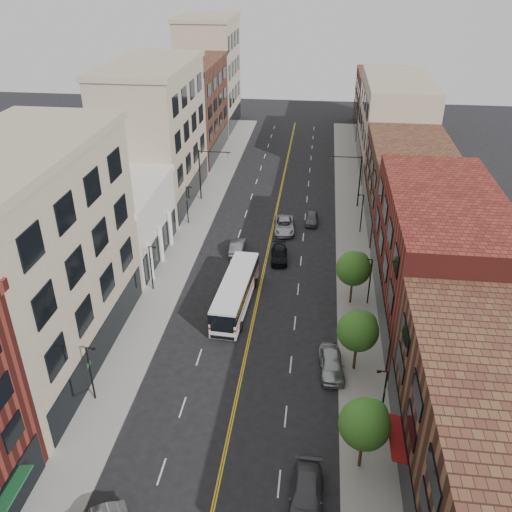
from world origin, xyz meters
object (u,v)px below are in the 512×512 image
at_px(car_lane_behind, 237,247).
at_px(car_parked_far, 331,364).
at_px(car_parked_mid, 306,496).
at_px(car_lane_a, 279,255).
at_px(car_lane_c, 312,218).
at_px(car_lane_b, 284,225).
at_px(city_bus, 236,291).

bearing_deg(car_lane_behind, car_parked_far, 118.24).
bearing_deg(car_parked_mid, car_lane_a, 98.99).
height_order(car_parked_mid, car_parked_far, car_parked_far).
height_order(car_parked_mid, car_lane_behind, car_parked_mid).
bearing_deg(car_lane_c, car_lane_a, -107.87).
bearing_deg(car_lane_behind, car_parked_mid, 105.23).
height_order(car_lane_a, car_lane_c, car_lane_c).
distance_m(car_lane_a, car_lane_b, 7.49).
relative_size(car_lane_a, car_lane_c, 1.14).
xyz_separation_m(car_parked_mid, car_lane_c, (-0.92, 41.47, -0.09)).
height_order(car_lane_a, car_lane_b, car_lane_b).
distance_m(city_bus, car_lane_b, 17.66).
relative_size(car_parked_mid, car_parked_far, 1.08).
relative_size(car_parked_mid, car_lane_behind, 1.22).
xyz_separation_m(city_bus, car_lane_c, (6.88, 19.98, -1.06)).
distance_m(car_parked_mid, car_lane_b, 39.01).
relative_size(car_lane_b, car_lane_c, 1.37).
xyz_separation_m(car_parked_mid, car_lane_a, (-4.30, 31.29, -0.10)).
relative_size(car_parked_far, car_lane_c, 1.22).
xyz_separation_m(car_parked_mid, car_parked_far, (1.60, 12.84, 0.06)).
distance_m(car_parked_far, car_lane_b, 26.59).
relative_size(car_parked_mid, car_lane_c, 1.32).
relative_size(city_bus, car_lane_b, 2.16).
xyz_separation_m(car_lane_a, car_lane_b, (0.00, 7.49, 0.10)).
relative_size(city_bus, car_parked_far, 2.43).
relative_size(car_lane_a, car_lane_b, 0.83).
bearing_deg(city_bus, car_lane_c, 74.36).
height_order(car_parked_far, car_lane_b, car_parked_far).
distance_m(car_parked_mid, car_lane_behind, 33.86).
bearing_deg(car_parked_far, car_lane_b, 97.16).
height_order(car_parked_far, car_lane_behind, car_parked_far).
bearing_deg(city_bus, car_lane_behind, 101.18).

